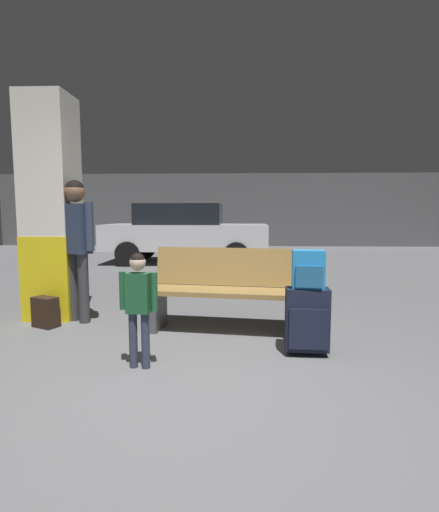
% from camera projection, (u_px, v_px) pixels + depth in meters
% --- Properties ---
extents(ground_plane, '(18.00, 18.00, 0.10)m').
position_uv_depth(ground_plane, '(217.00, 292.00, 6.64)').
color(ground_plane, slate).
extents(garage_back_wall, '(18.00, 0.12, 2.80)m').
position_uv_depth(garage_back_wall, '(228.00, 210.00, 15.29)').
color(garage_back_wall, '#565658').
rests_on(garage_back_wall, ground_plane).
extents(structural_pillar, '(0.57, 0.57, 2.65)m').
position_uv_depth(structural_pillar, '(51.00, 209.00, 4.73)').
color(structural_pillar, yellow).
rests_on(structural_pillar, ground_plane).
extents(bench, '(1.66, 0.73, 0.89)m').
position_uv_depth(bench, '(224.00, 290.00, 4.24)').
color(bench, '#9E7A42').
rests_on(bench, ground_plane).
extents(suitcase, '(0.39, 0.25, 0.60)m').
position_uv_depth(suitcase, '(307.00, 320.00, 3.51)').
color(suitcase, '#191E33').
rests_on(suitcase, ground_plane).
extents(backpack_bright, '(0.29, 0.21, 0.34)m').
position_uv_depth(backpack_bright, '(308.00, 270.00, 3.47)').
color(backpack_bright, '#268CD8').
rests_on(backpack_bright, suitcase).
extents(child, '(0.32, 0.20, 0.95)m').
position_uv_depth(child, '(138.00, 298.00, 3.19)').
color(child, '#33384C').
rests_on(child, ground_plane).
extents(adult, '(0.49, 0.34, 1.65)m').
position_uv_depth(adult, '(77.00, 235.00, 4.53)').
color(adult, '#38383D').
rests_on(adult, ground_plane).
extents(backpack_dark_floor, '(0.32, 0.28, 0.34)m').
position_uv_depth(backpack_dark_floor, '(46.00, 312.00, 4.40)').
color(backpack_dark_floor, black).
rests_on(backpack_dark_floor, ground_plane).
extents(parked_car_far, '(4.13, 1.86, 1.51)m').
position_uv_depth(parked_car_far, '(185.00, 232.00, 10.10)').
color(parked_car_far, silver).
rests_on(parked_car_far, ground_plane).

